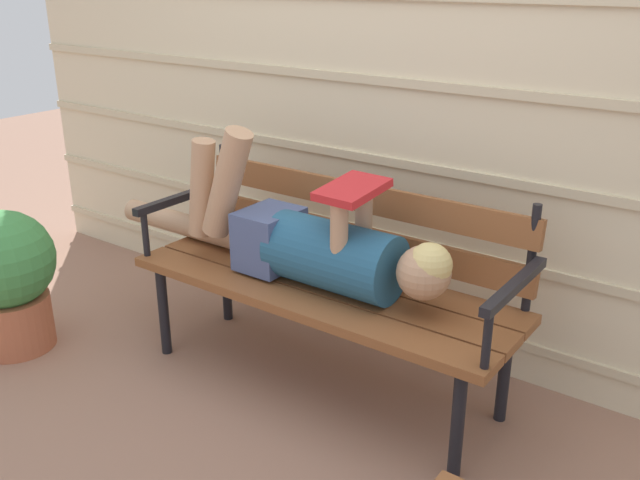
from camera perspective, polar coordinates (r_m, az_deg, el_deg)
ground_plane at (r=2.83m, az=-1.17°, el=-12.42°), size 12.00×12.00×0.00m
house_siding at (r=2.90m, az=6.24°, el=12.80°), size 4.55×0.08×2.29m
park_bench at (r=2.72m, az=0.88°, el=-2.41°), size 1.56×0.52×0.84m
reclining_person at (r=2.66m, az=-1.27°, el=-0.09°), size 1.68×0.26×0.58m
potted_plant at (r=3.28m, az=-24.21°, el=-2.63°), size 0.42×0.42×0.63m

